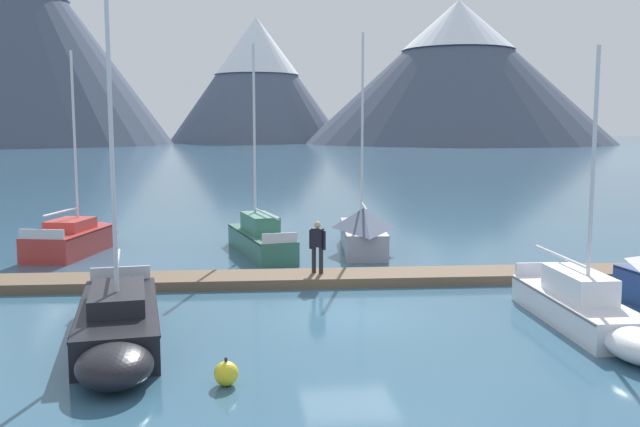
% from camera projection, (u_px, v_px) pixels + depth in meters
% --- Properties ---
extents(ground_plane, '(700.00, 700.00, 0.00)m').
position_uv_depth(ground_plane, '(349.00, 315.00, 18.53)').
color(ground_plane, '#335B75').
extents(mountain_west_summit, '(90.63, 90.63, 63.45)m').
position_uv_depth(mountain_west_summit, '(9.00, 30.00, 198.21)').
color(mountain_west_summit, '#424C60').
rests_on(mountain_west_summit, ground).
extents(mountain_central_massif, '(58.11, 58.11, 40.86)m').
position_uv_depth(mountain_central_massif, '(257.00, 77.00, 229.55)').
color(mountain_central_massif, '#4C566B').
rests_on(mountain_central_massif, ground).
extents(mountain_shoulder_ridge, '(94.04, 94.04, 43.27)m').
position_uv_depth(mountain_shoulder_ridge, '(457.00, 70.00, 212.61)').
color(mountain_shoulder_ridge, '#424C60').
rests_on(mountain_shoulder_ridge, ground).
extents(dock, '(21.96, 2.81, 0.30)m').
position_uv_depth(dock, '(328.00, 278.00, 22.45)').
color(dock, brown).
rests_on(dock, ground).
extents(sailboat_nearest_berth, '(3.07, 5.95, 7.97)m').
position_uv_depth(sailboat_nearest_berth, '(76.00, 238.00, 27.88)').
color(sailboat_nearest_berth, '#B2332D').
rests_on(sailboat_nearest_berth, ground).
extents(sailboat_second_berth, '(2.50, 7.14, 9.16)m').
position_uv_depth(sailboat_second_berth, '(118.00, 323.00, 15.89)').
color(sailboat_second_berth, black).
rests_on(sailboat_second_berth, ground).
extents(sailboat_mid_dock_port, '(2.62, 6.60, 8.23)m').
position_uv_depth(sailboat_mid_dock_port, '(259.00, 237.00, 27.75)').
color(sailboat_mid_dock_port, '#336B56').
rests_on(sailboat_mid_dock_port, ground).
extents(sailboat_mid_dock_starboard, '(2.31, 6.63, 8.75)m').
position_uv_depth(sailboat_mid_dock_starboard, '(362.00, 229.00, 28.43)').
color(sailboat_mid_dock_starboard, '#93939E').
rests_on(sailboat_mid_dock_starboard, ground).
extents(sailboat_far_berth, '(1.69, 6.57, 6.90)m').
position_uv_depth(sailboat_far_berth, '(585.00, 309.00, 17.17)').
color(sailboat_far_berth, silver).
rests_on(sailboat_far_berth, ground).
extents(person_on_dock, '(0.50, 0.40, 1.69)m').
position_uv_depth(person_on_dock, '(317.00, 244.00, 22.35)').
color(person_on_dock, '#232328').
rests_on(person_on_dock, dock).
extents(mooring_buoy_channel_marker, '(0.48, 0.48, 0.56)m').
position_uv_depth(mooring_buoy_channel_marker, '(226.00, 373.00, 13.48)').
color(mooring_buoy_channel_marker, yellow).
rests_on(mooring_buoy_channel_marker, ground).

